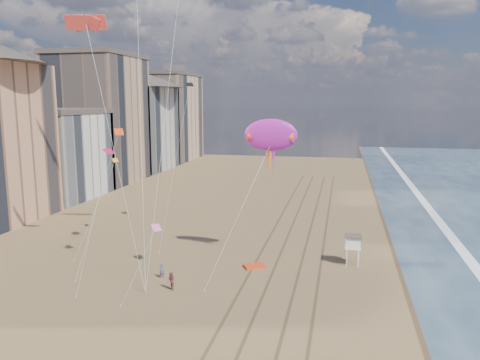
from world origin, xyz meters
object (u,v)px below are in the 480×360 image
object	(u,v)px
kite_flyer_a	(162,271)
grounded_kite	(255,266)
show_kite	(271,135)
lifeguard_stand	(353,242)
kite_flyer_b	(171,281)

from	to	relation	value
kite_flyer_a	grounded_kite	bearing A→B (deg)	-4.03
show_kite	kite_flyer_a	size ratio (longest dim) A/B	11.61
lifeguard_stand	kite_flyer_b	distance (m)	20.93
kite_flyer_b	kite_flyer_a	bearing A→B (deg)	171.57
kite_flyer_a	kite_flyer_b	size ratio (longest dim) A/B	0.84
lifeguard_stand	grounded_kite	size ratio (longest dim) A/B	1.50
show_kite	grounded_kite	bearing A→B (deg)	-132.00
lifeguard_stand	kite_flyer_b	bearing A→B (deg)	-147.30
lifeguard_stand	kite_flyer_b	xyz separation A→B (m)	(-17.55, -11.27, -1.75)
show_kite	kite_flyer_b	size ratio (longest dim) A/B	9.78
show_kite	kite_flyer_a	world-z (taller)	show_kite
lifeguard_stand	show_kite	xyz separation A→B (m)	(-9.29, -1.59, 12.05)
kite_flyer_a	show_kite	bearing A→B (deg)	-1.05
kite_flyer_b	lifeguard_stand	bearing A→B (deg)	78.22
grounded_kite	kite_flyer_a	bearing A→B (deg)	179.17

